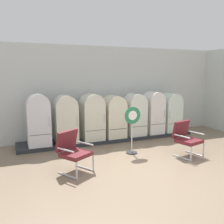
{
  "coord_description": "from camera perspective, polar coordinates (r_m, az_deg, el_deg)",
  "views": [
    {
      "loc": [
        -3.1,
        -4.6,
        2.29
      ],
      "look_at": [
        -0.05,
        2.75,
        1.02
      ],
      "focal_mm": 39.3,
      "sensor_mm": 36.0,
      "label": 1
    }
  ],
  "objects": [
    {
      "name": "refrigerator_1",
      "position": [
        7.77,
        -10.69,
        -1.34
      ],
      "size": [
        0.68,
        0.62,
        1.5
      ],
      "color": "silver",
      "rests_on": "display_plinth"
    },
    {
      "name": "refrigerator_6",
      "position": [
        9.39,
        13.55,
        0.12
      ],
      "size": [
        0.66,
        0.63,
        1.43
      ],
      "color": "silver",
      "rests_on": "display_plinth"
    },
    {
      "name": "refrigerator_4",
      "position": [
        8.62,
        5.39,
        -0.28
      ],
      "size": [
        0.64,
        0.68,
        1.47
      ],
      "color": "silver",
      "rests_on": "display_plinth"
    },
    {
      "name": "back_wall",
      "position": [
        8.84,
        -1.94,
        4.74
      ],
      "size": [
        11.76,
        0.12,
        3.21
      ],
      "color": "silver",
      "rests_on": "ground"
    },
    {
      "name": "armchair_left",
      "position": [
        5.81,
        -9.12,
        -8.65
      ],
      "size": [
        0.86,
        0.89,
        0.97
      ],
      "color": "silver",
      "rests_on": "ground"
    },
    {
      "name": "display_plinth",
      "position": [
        8.52,
        -0.37,
        -6.08
      ],
      "size": [
        6.12,
        0.95,
        0.11
      ],
      "primitive_type": "cube",
      "color": "#26292D",
      "rests_on": "ground"
    },
    {
      "name": "sign_stand",
      "position": [
        6.99,
        4.71,
        -4.3
      ],
      "size": [
        0.48,
        0.32,
        1.35
      ],
      "color": "#2D2D30",
      "rests_on": "ground"
    },
    {
      "name": "refrigerator_2",
      "position": [
        8.03,
        -4.64,
        -0.82
      ],
      "size": [
        0.69,
        0.72,
        1.51
      ],
      "color": "silver",
      "rests_on": "display_plinth"
    },
    {
      "name": "refrigerator_0",
      "position": [
        7.65,
        -16.76,
        -1.41
      ],
      "size": [
        0.67,
        0.66,
        1.57
      ],
      "color": "silver",
      "rests_on": "display_plinth"
    },
    {
      "name": "refrigerator_3",
      "position": [
        8.31,
        0.53,
        -0.79
      ],
      "size": [
        0.67,
        0.72,
        1.42
      ],
      "color": "beige",
      "rests_on": "display_plinth"
    },
    {
      "name": "refrigerator_5",
      "position": [
        8.98,
        9.7,
        0.17
      ],
      "size": [
        0.61,
        0.65,
        1.51
      ],
      "color": "white",
      "rests_on": "display_plinth"
    },
    {
      "name": "armchair_right",
      "position": [
        7.12,
        16.84,
        -5.6
      ],
      "size": [
        0.77,
        0.8,
        0.97
      ],
      "color": "silver",
      "rests_on": "ground"
    },
    {
      "name": "ground",
      "position": [
        6.01,
        10.9,
        -13.74
      ],
      "size": [
        12.0,
        10.0,
        0.05
      ],
      "primitive_type": "cube",
      "color": "#7E6A54"
    }
  ]
}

